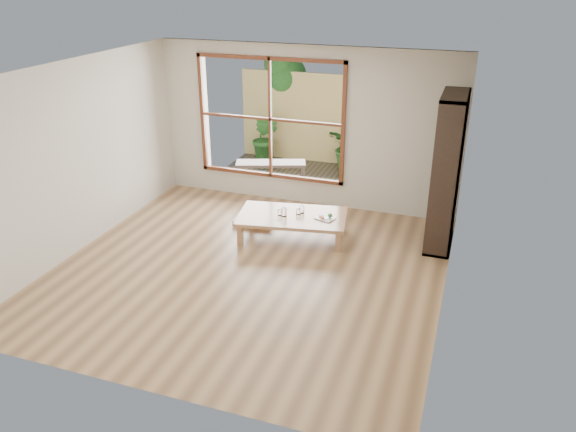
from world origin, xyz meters
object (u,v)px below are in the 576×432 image
Objects in this scene: low_table at (292,218)px; garden_bench at (271,165)px; bookshelf at (447,172)px; food_tray at (326,218)px.

garden_bench is (-1.07, 1.95, 0.06)m from low_table.
bookshelf is 7.08× the size of food_tray.
food_tray reaches higher than garden_bench.
bookshelf is 1.66× the size of garden_bench.
food_tray is at bearing -69.98° from garden_bench.
low_table is at bearing -80.53° from garden_bench.
garden_bench is (-3.15, 1.46, -0.72)m from bookshelf.
garden_bench reaches higher than low_table.
bookshelf reaches higher than food_tray.
garden_bench is at bearing 145.42° from food_tray.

